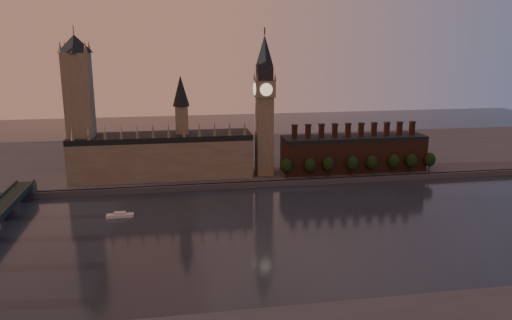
% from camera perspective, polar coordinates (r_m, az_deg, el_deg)
% --- Properties ---
extents(ground, '(900.00, 900.00, 0.00)m').
position_cam_1_polar(ground, '(273.12, 3.15, -8.46)').
color(ground, black).
rests_on(ground, ground).
extents(north_bank, '(900.00, 182.00, 4.00)m').
position_cam_1_polar(north_bank, '(440.15, -1.98, 0.37)').
color(north_bank, '#46464B').
rests_on(north_bank, ground).
extents(palace_of_westminster, '(130.00, 30.30, 74.00)m').
position_cam_1_polar(palace_of_westminster, '(370.54, -10.58, 0.74)').
color(palace_of_westminster, gray).
rests_on(palace_of_westminster, north_bank).
extents(victoria_tower, '(24.00, 24.00, 108.00)m').
position_cam_1_polar(victoria_tower, '(369.60, -19.53, 6.06)').
color(victoria_tower, gray).
rests_on(victoria_tower, north_bank).
extents(big_ben, '(15.00, 15.00, 107.00)m').
position_cam_1_polar(big_ben, '(365.83, 0.96, 6.41)').
color(big_ben, gray).
rests_on(big_ben, north_bank).
extents(chimney_block, '(110.00, 25.00, 37.00)m').
position_cam_1_polar(chimney_block, '(391.44, 11.06, 0.83)').
color(chimney_block, '#4A2A1C').
rests_on(chimney_block, north_bank).
extents(embankment_tree_0, '(8.60, 8.60, 14.88)m').
position_cam_1_polar(embankment_tree_0, '(362.55, 3.49, -0.66)').
color(embankment_tree_0, black).
rests_on(embankment_tree_0, north_bank).
extents(embankment_tree_1, '(8.60, 8.60, 14.88)m').
position_cam_1_polar(embankment_tree_1, '(365.98, 6.18, -0.58)').
color(embankment_tree_1, black).
rests_on(embankment_tree_1, north_bank).
extents(embankment_tree_2, '(8.60, 8.60, 14.88)m').
position_cam_1_polar(embankment_tree_2, '(370.60, 8.23, -0.46)').
color(embankment_tree_2, black).
rests_on(embankment_tree_2, north_bank).
extents(embankment_tree_3, '(8.60, 8.60, 14.88)m').
position_cam_1_polar(embankment_tree_3, '(376.09, 10.97, -0.36)').
color(embankment_tree_3, black).
rests_on(embankment_tree_3, north_bank).
extents(embankment_tree_4, '(8.60, 8.60, 14.88)m').
position_cam_1_polar(embankment_tree_4, '(381.88, 13.09, -0.26)').
color(embankment_tree_4, black).
rests_on(embankment_tree_4, north_bank).
extents(embankment_tree_5, '(8.60, 8.60, 14.88)m').
position_cam_1_polar(embankment_tree_5, '(389.52, 15.46, -0.13)').
color(embankment_tree_5, black).
rests_on(embankment_tree_5, north_bank).
extents(embankment_tree_6, '(8.60, 8.60, 14.88)m').
position_cam_1_polar(embankment_tree_6, '(395.08, 17.31, -0.07)').
color(embankment_tree_6, black).
rests_on(embankment_tree_6, north_bank).
extents(embankment_tree_7, '(8.60, 8.60, 14.88)m').
position_cam_1_polar(embankment_tree_7, '(402.78, 19.24, 0.04)').
color(embankment_tree_7, black).
rests_on(embankment_tree_7, north_bank).
extents(river_boat, '(15.72, 4.55, 3.14)m').
position_cam_1_polar(river_boat, '(308.15, -15.28, -6.10)').
color(river_boat, silver).
rests_on(river_boat, ground).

